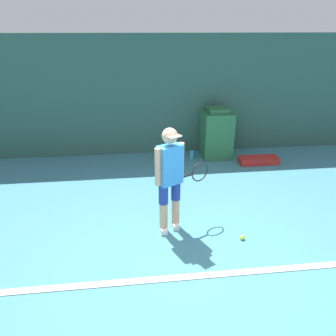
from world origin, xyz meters
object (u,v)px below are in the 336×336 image
object	(u,v)px
tennis_player	(170,176)
covered_chair	(216,133)
equipment_bag	(258,160)
tennis_ball	(242,238)
water_bottle	(192,154)

from	to	relation	value
tennis_player	covered_chair	size ratio (longest dim) A/B	1.37
equipment_bag	tennis_ball	bearing A→B (deg)	-115.23
equipment_bag	water_bottle	bearing A→B (deg)	161.78
tennis_ball	covered_chair	bearing A→B (deg)	82.29
tennis_player	tennis_ball	bearing A→B (deg)	-50.60
equipment_bag	water_bottle	world-z (taller)	water_bottle
tennis_ball	covered_chair	world-z (taller)	covered_chair
covered_chair	water_bottle	xyz separation A→B (m)	(-0.59, -0.11, -0.45)
tennis_player	covered_chair	world-z (taller)	tennis_player
tennis_player	water_bottle	bearing A→B (deg)	44.72
tennis_ball	equipment_bag	world-z (taller)	equipment_bag
tennis_ball	covered_chair	distance (m)	3.42
tennis_ball	water_bottle	size ratio (longest dim) A/B	0.30
covered_chair	equipment_bag	world-z (taller)	covered_chair
covered_chair	tennis_ball	bearing A→B (deg)	-97.71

